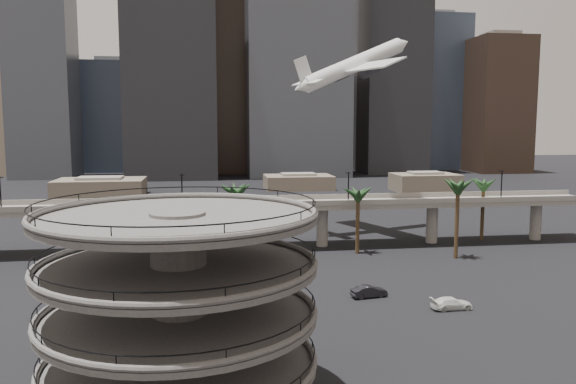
{
  "coord_description": "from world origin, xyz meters",
  "views": [
    {
      "loc": [
        -10.66,
        -48.34,
        23.08
      ],
      "look_at": [
        0.46,
        28.0,
        13.81
      ],
      "focal_mm": 35.0,
      "sensor_mm": 36.0,
      "label": 1
    }
  ],
  "objects": [
    {
      "name": "car_c",
      "position": [
        19.57,
        16.31,
        0.76
      ],
      "size": [
        5.32,
        2.34,
        1.52
      ],
      "primitive_type": "imported",
      "rotation": [
        0.0,
        0.0,
        1.61
      ],
      "color": "white",
      "rests_on": "ground"
    },
    {
      "name": "car_a",
      "position": [
        -11.07,
        16.35,
        0.79
      ],
      "size": [
        4.99,
        3.81,
        1.58
      ],
      "primitive_type": "imported",
      "rotation": [
        0.0,
        0.0,
        1.09
      ],
      "color": "red",
      "rests_on": "ground"
    },
    {
      "name": "overpass",
      "position": [
        0.0,
        55.0,
        7.34
      ],
      "size": [
        130.0,
        9.3,
        14.7
      ],
      "color": "gray",
      "rests_on": "ground"
    },
    {
      "name": "airborne_jet",
      "position": [
        20.35,
        68.34,
        35.48
      ],
      "size": [
        29.48,
        27.59,
        14.47
      ],
      "rotation": [
        0.0,
        -0.38,
        0.38
      ],
      "color": "silver",
      "rests_on": "ground"
    },
    {
      "name": "skyline",
      "position": [
        15.12,
        217.08,
        49.85
      ],
      "size": [
        269.0,
        86.0,
        136.15
      ],
      "color": "#817059",
      "rests_on": "ground"
    },
    {
      "name": "palm_trees",
      "position": [
        21.48,
        47.47,
        11.3
      ],
      "size": [
        54.4,
        18.4,
        14.0
      ],
      "color": "#4C3A20",
      "rests_on": "ground"
    },
    {
      "name": "parking_ramp",
      "position": [
        -13.0,
        -4.0,
        9.84
      ],
      "size": [
        22.2,
        22.2,
        17.35
      ],
      "color": "#4E4B49",
      "rests_on": "ground"
    },
    {
      "name": "low_buildings",
      "position": [
        6.89,
        142.3,
        2.86
      ],
      "size": [
        135.0,
        27.5,
        6.8
      ],
      "color": "brown",
      "rests_on": "ground"
    },
    {
      "name": "ground",
      "position": [
        0.0,
        0.0,
        0.0
      ],
      "size": [
        700.0,
        700.0,
        0.0
      ],
      "primitive_type": "plane",
      "color": "black",
      "rests_on": "ground"
    },
    {
      "name": "car_b",
      "position": [
        10.69,
        22.57,
        0.8
      ],
      "size": [
        5.09,
        2.49,
        1.61
      ],
      "primitive_type": "imported",
      "rotation": [
        0.0,
        0.0,
        1.74
      ],
      "color": "black",
      "rests_on": "ground"
    }
  ]
}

